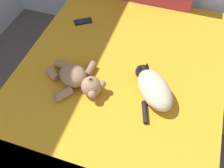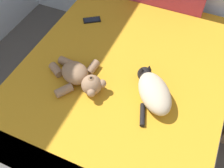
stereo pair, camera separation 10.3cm
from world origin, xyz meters
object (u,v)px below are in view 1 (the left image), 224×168
(bed, at_px, (118,97))
(teddy_bear, at_px, (78,79))
(cell_phone, at_px, (83,21))
(cat, at_px, (153,88))

(bed, distance_m, teddy_bear, 0.43)
(bed, height_order, cell_phone, cell_phone)
(bed, distance_m, cell_phone, 0.73)
(bed, bearing_deg, cat, -18.06)
(bed, xyz_separation_m, cell_phone, (-0.47, 0.49, 0.27))
(cat, relative_size, cell_phone, 2.63)
(bed, bearing_deg, cell_phone, 134.09)
(teddy_bear, height_order, cell_phone, teddy_bear)
(bed, relative_size, cat, 4.81)
(cat, xyz_separation_m, teddy_bear, (-0.50, -0.08, -0.01))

